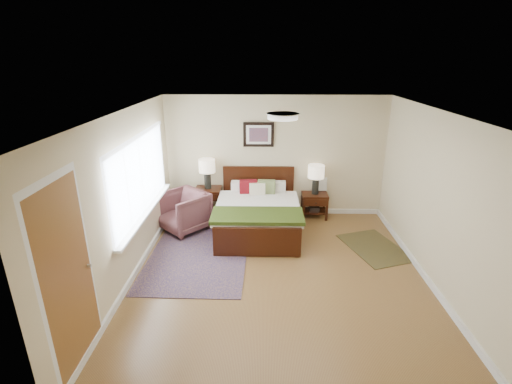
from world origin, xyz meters
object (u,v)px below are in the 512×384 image
nightstand_right (315,203)px  lamp_right (316,174)px  nightstand_left (208,194)px  lamp_left (207,169)px  bed (258,209)px  armchair (183,211)px  rug_persian (198,257)px

nightstand_right → lamp_right: 0.62m
nightstand_left → nightstand_right: (2.22, 0.01, -0.18)m
lamp_left → bed: bearing=-34.4°
bed → lamp_left: size_ratio=3.15×
bed → nightstand_left: bed is taller
nightstand_left → armchair: bearing=-123.4°
nightstand_left → bed: bearing=-33.6°
lamp_left → nightstand_right: bearing=-0.4°
armchair → rug_persian: 1.22m
nightstand_left → rug_persian: bearing=-88.5°
lamp_left → rug_persian: lamp_left is taller
lamp_left → armchair: (-0.40, -0.64, -0.68)m
lamp_right → rug_persian: bearing=-141.9°
bed → nightstand_right: bed is taller
rug_persian → nightstand_right: bearing=39.0°
rug_persian → armchair: bearing=113.9°
armchair → rug_persian: (0.45, -1.07, -0.38)m
lamp_right → armchair: bearing=-166.4°
armchair → rug_persian: bearing=-24.6°
armchair → rug_persian: armchair is taller
bed → rug_persian: size_ratio=0.83×
nightstand_right → rug_persian: 2.77m
nightstand_right → lamp_left: 2.34m
bed → lamp_right: size_ratio=3.15×
armchair → nightstand_left: bearing=99.2°
nightstand_right → lamp_right: lamp_right is taller
lamp_left → rug_persian: size_ratio=0.26×
armchair → lamp_right: bearing=56.2°
bed → rug_persian: bed is taller
lamp_left → armchair: bearing=-122.5°
armchair → nightstand_right: bearing=56.0°
nightstand_left → armchair: (-0.40, -0.61, -0.13)m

